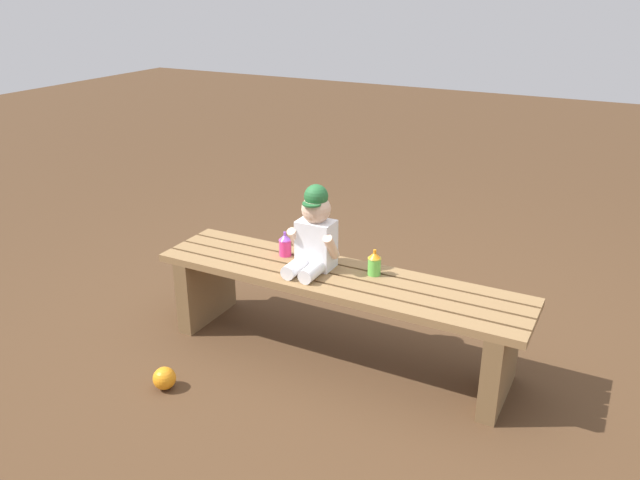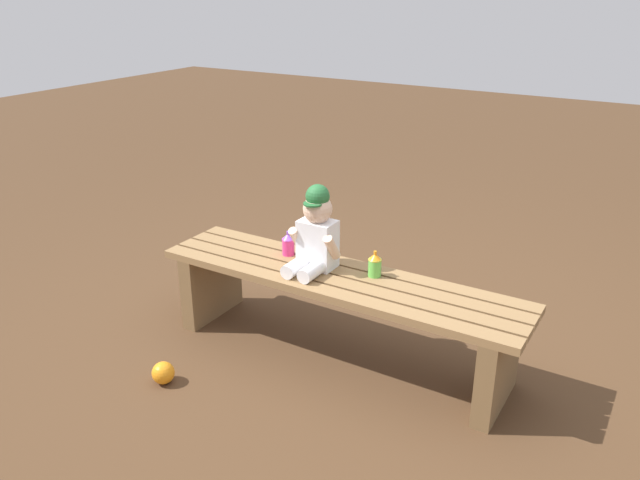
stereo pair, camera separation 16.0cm
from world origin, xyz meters
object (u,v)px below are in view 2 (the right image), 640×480
object	(u,v)px
sippy_cup_left	(288,244)
sippy_cup_right	(375,264)
toy_ball	(163,373)
park_bench	(338,300)
child_figure	(316,233)

from	to	relation	value
sippy_cup_left	sippy_cup_right	distance (m)	0.47
sippy_cup_left	toy_ball	distance (m)	0.84
sippy_cup_right	toy_ball	distance (m)	1.07
sippy_cup_right	toy_ball	bearing A→B (deg)	-135.36
park_bench	sippy_cup_right	size ratio (longest dim) A/B	14.33
child_figure	sippy_cup_left	world-z (taller)	child_figure
child_figure	sippy_cup_left	bearing A→B (deg)	162.66
child_figure	toy_ball	size ratio (longest dim) A/B	3.96
sippy_cup_left	sippy_cup_right	bearing A→B (deg)	0.00
park_bench	child_figure	distance (m)	0.33
park_bench	sippy_cup_left	distance (m)	0.39
sippy_cup_right	toy_ball	size ratio (longest dim) A/B	1.21
child_figure	sippy_cup_right	size ratio (longest dim) A/B	3.26
toy_ball	child_figure	bearing A→B (deg)	56.31
park_bench	toy_ball	xyz separation A→B (m)	(-0.55, -0.61, -0.24)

